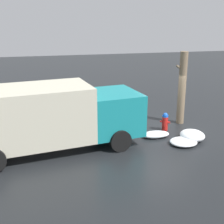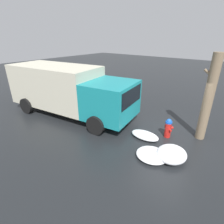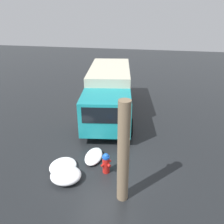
{
  "view_description": "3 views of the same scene",
  "coord_description": "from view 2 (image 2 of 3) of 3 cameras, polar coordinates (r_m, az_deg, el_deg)",
  "views": [
    {
      "loc": [
        5.71,
        13.16,
        5.37
      ],
      "look_at": [
        2.79,
        0.72,
        1.35
      ],
      "focal_mm": 50.0,
      "sensor_mm": 36.0,
      "label": 1
    },
    {
      "loc": [
        -2.26,
        6.88,
        4.21
      ],
      "look_at": [
        2.61,
        0.71,
        0.75
      ],
      "focal_mm": 28.0,
      "sensor_mm": 36.0,
      "label": 2
    },
    {
      "loc": [
        -6.75,
        -1.55,
        5.94
      ],
      "look_at": [
        3.14,
        0.37,
        1.18
      ],
      "focal_mm": 35.0,
      "sensor_mm": 36.0,
      "label": 3
    }
  ],
  "objects": [
    {
      "name": "ground_plane",
      "position": [
        8.37,
        17.46,
        -7.66
      ],
      "size": [
        60.0,
        60.0,
        0.0
      ],
      "primitive_type": "plane",
      "color": "black"
    },
    {
      "name": "snow_pile_by_hydrant",
      "position": [
        6.94,
        18.85,
        -12.83
      ],
      "size": [
        1.07,
        1.19,
        0.44
      ],
      "color": "white",
      "rests_on": "ground_plane"
    },
    {
      "name": "fire_hydrant",
      "position": [
        8.16,
        17.86,
        -4.92
      ],
      "size": [
        0.44,
        0.4,
        0.89
      ],
      "rotation": [
        0.0,
        0.0,
        4.07
      ],
      "color": "red",
      "rests_on": "ground_plane"
    },
    {
      "name": "tree_trunk",
      "position": [
        8.14,
        28.91,
        3.77
      ],
      "size": [
        0.58,
        0.38,
        3.65
      ],
      "color": "#7F6B51",
      "rests_on": "ground_plane"
    },
    {
      "name": "snow_pile_curbside",
      "position": [
        7.98,
        10.68,
        -7.49
      ],
      "size": [
        1.28,
        0.72,
        0.26
      ],
      "color": "white",
      "rests_on": "ground_plane"
    },
    {
      "name": "delivery_truck",
      "position": [
        10.11,
        -14.16,
        7.38
      ],
      "size": [
        7.64,
        3.53,
        2.69
      ],
      "rotation": [
        0.0,
        0.0,
        1.72
      ],
      "color": "teal",
      "rests_on": "ground_plane"
    },
    {
      "name": "snow_pile_by_tree",
      "position": [
        6.87,
        12.86,
        -13.48
      ],
      "size": [
        1.19,
        1.09,
        0.24
      ],
      "color": "white",
      "rests_on": "ground_plane"
    }
  ]
}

